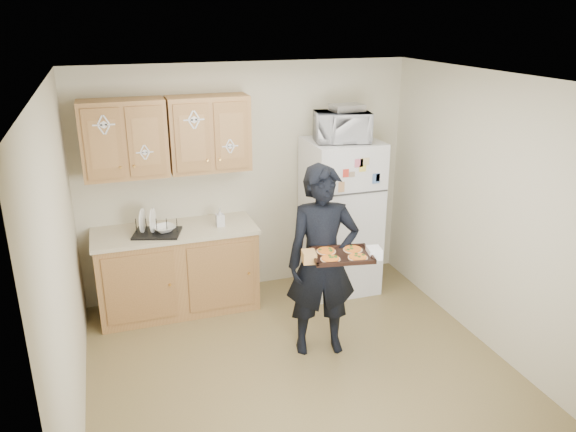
% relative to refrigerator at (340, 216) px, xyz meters
% --- Properties ---
extents(floor, '(3.60, 3.60, 0.00)m').
position_rel_refrigerator_xyz_m(floor, '(-0.95, -1.43, -0.85)').
color(floor, brown).
rests_on(floor, ground).
extents(ceiling, '(3.60, 3.60, 0.00)m').
position_rel_refrigerator_xyz_m(ceiling, '(-0.95, -1.43, 1.65)').
color(ceiling, white).
rests_on(ceiling, wall_back).
extents(wall_back, '(3.60, 0.04, 2.50)m').
position_rel_refrigerator_xyz_m(wall_back, '(-0.95, 0.37, 0.40)').
color(wall_back, beige).
rests_on(wall_back, floor).
extents(wall_front, '(3.60, 0.04, 2.50)m').
position_rel_refrigerator_xyz_m(wall_front, '(-0.95, -3.23, 0.40)').
color(wall_front, beige).
rests_on(wall_front, floor).
extents(wall_left, '(0.04, 3.60, 2.50)m').
position_rel_refrigerator_xyz_m(wall_left, '(-2.75, -1.43, 0.40)').
color(wall_left, beige).
rests_on(wall_left, floor).
extents(wall_right, '(0.04, 3.60, 2.50)m').
position_rel_refrigerator_xyz_m(wall_right, '(0.85, -1.43, 0.40)').
color(wall_right, beige).
rests_on(wall_right, floor).
extents(refrigerator, '(0.75, 0.70, 1.70)m').
position_rel_refrigerator_xyz_m(refrigerator, '(0.00, 0.00, 0.00)').
color(refrigerator, silver).
rests_on(refrigerator, floor).
extents(base_cabinet, '(1.60, 0.60, 0.86)m').
position_rel_refrigerator_xyz_m(base_cabinet, '(-1.80, 0.05, -0.42)').
color(base_cabinet, '#915B32').
rests_on(base_cabinet, floor).
extents(countertop, '(1.64, 0.64, 0.04)m').
position_rel_refrigerator_xyz_m(countertop, '(-1.80, 0.05, 0.03)').
color(countertop, beige).
rests_on(countertop, base_cabinet).
extents(upper_cab_left, '(0.80, 0.33, 0.75)m').
position_rel_refrigerator_xyz_m(upper_cab_left, '(-2.20, 0.18, 0.98)').
color(upper_cab_left, '#915B32').
rests_on(upper_cab_left, wall_back).
extents(upper_cab_right, '(0.80, 0.33, 0.75)m').
position_rel_refrigerator_xyz_m(upper_cab_right, '(-1.38, 0.18, 0.98)').
color(upper_cab_right, '#915B32').
rests_on(upper_cab_right, wall_back).
extents(cereal_box, '(0.20, 0.07, 0.32)m').
position_rel_refrigerator_xyz_m(cereal_box, '(0.52, 0.24, -0.69)').
color(cereal_box, '#EBDB52').
rests_on(cereal_box, floor).
extents(person, '(0.71, 0.53, 1.76)m').
position_rel_refrigerator_xyz_m(person, '(-0.66, -1.12, 0.03)').
color(person, black).
rests_on(person, floor).
extents(baking_tray, '(0.55, 0.44, 0.04)m').
position_rel_refrigerator_xyz_m(baking_tray, '(-0.61, -1.42, 0.21)').
color(baking_tray, black).
rests_on(baking_tray, person).
extents(pizza_front_left, '(0.16, 0.16, 0.02)m').
position_rel_refrigerator_xyz_m(pizza_front_left, '(-0.73, -1.48, 0.22)').
color(pizza_front_left, orange).
rests_on(pizza_front_left, baking_tray).
extents(pizza_front_right, '(0.16, 0.16, 0.02)m').
position_rel_refrigerator_xyz_m(pizza_front_right, '(-0.51, -1.52, 0.22)').
color(pizza_front_right, orange).
rests_on(pizza_front_right, baking_tray).
extents(pizza_back_left, '(0.16, 0.16, 0.02)m').
position_rel_refrigerator_xyz_m(pizza_back_left, '(-0.70, -1.31, 0.22)').
color(pizza_back_left, orange).
rests_on(pizza_back_left, baking_tray).
extents(pizza_back_right, '(0.16, 0.16, 0.02)m').
position_rel_refrigerator_xyz_m(pizza_back_right, '(-0.48, -1.35, 0.22)').
color(pizza_back_right, orange).
rests_on(pizza_back_right, baking_tray).
extents(microwave, '(0.62, 0.48, 0.31)m').
position_rel_refrigerator_xyz_m(microwave, '(-0.04, -0.05, 1.00)').
color(microwave, silver).
rests_on(microwave, refrigerator).
extents(foil_pan, '(0.34, 0.24, 0.07)m').
position_rel_refrigerator_xyz_m(foil_pan, '(0.03, -0.02, 1.19)').
color(foil_pan, '#A8A9AF').
rests_on(foil_pan, microwave).
extents(dish_rack, '(0.52, 0.45, 0.18)m').
position_rel_refrigerator_xyz_m(dish_rack, '(-1.98, -0.03, 0.14)').
color(dish_rack, black).
rests_on(dish_rack, countertop).
extents(bowl, '(0.27, 0.27, 0.05)m').
position_rel_refrigerator_xyz_m(bowl, '(-1.91, -0.03, 0.10)').
color(bowl, white).
rests_on(bowl, dish_rack).
extents(soap_bottle, '(0.08, 0.09, 0.19)m').
position_rel_refrigerator_xyz_m(soap_bottle, '(-1.34, -0.00, 0.14)').
color(soap_bottle, silver).
rests_on(soap_bottle, countertop).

